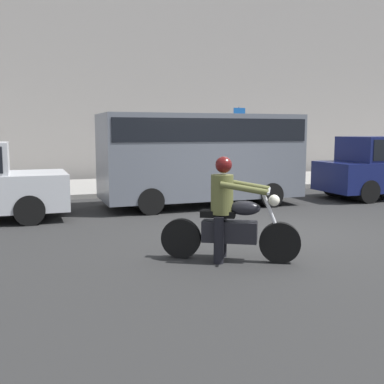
# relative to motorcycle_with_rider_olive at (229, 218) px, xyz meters

# --- Properties ---
(ground_plane) EXTENTS (80.00, 80.00, 0.00)m
(ground_plane) POSITION_rel_motorcycle_with_rider_olive_xyz_m (1.65, 1.53, -0.65)
(ground_plane) COLOR #272727
(sidewalk_slab) EXTENTS (40.00, 4.40, 0.14)m
(sidewalk_slab) POSITION_rel_motorcycle_with_rider_olive_xyz_m (1.65, 9.53, -0.58)
(sidewalk_slab) COLOR gray
(sidewalk_slab) RESTS_ON ground_plane
(building_facade) EXTENTS (40.00, 1.40, 12.63)m
(building_facade) POSITION_rel_motorcycle_with_rider_olive_xyz_m (1.65, 12.93, 5.66)
(building_facade) COLOR gray
(building_facade) RESTS_ON ground_plane
(motorcycle_with_rider_olive) EXTENTS (1.89, 1.20, 1.59)m
(motorcycle_with_rider_olive) POSITION_rel_motorcycle_with_rider_olive_xyz_m (0.00, 0.00, 0.00)
(motorcycle_with_rider_olive) COLOR black
(motorcycle_with_rider_olive) RESTS_ON ground_plane
(parked_van_slate_gray) EXTENTS (5.17, 1.96, 2.39)m
(parked_van_slate_gray) POSITION_rel_motorcycle_with_rider_olive_xyz_m (1.50, 5.09, 0.74)
(parked_van_slate_gray) COLOR slate
(parked_van_slate_gray) RESTS_ON ground_plane
(street_sign_post) EXTENTS (0.44, 0.08, 2.65)m
(street_sign_post) POSITION_rel_motorcycle_with_rider_olive_xyz_m (4.33, 8.72, 1.09)
(street_sign_post) COLOR gray
(street_sign_post) RESTS_ON sidewalk_slab
(pedestrian_bystander) EXTENTS (0.34, 0.34, 1.75)m
(pedestrian_bystander) POSITION_rel_motorcycle_with_rider_olive_xyz_m (1.85, 8.60, 0.52)
(pedestrian_bystander) COLOR black
(pedestrian_bystander) RESTS_ON sidewalk_slab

